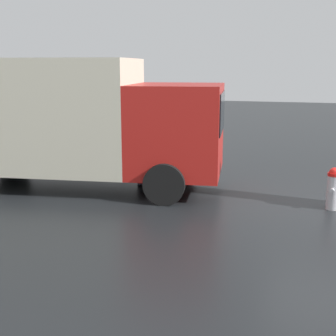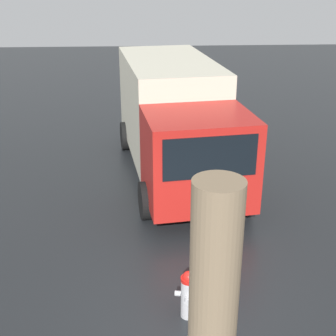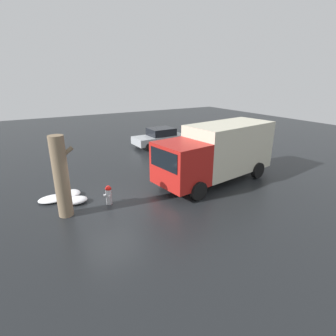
{
  "view_description": "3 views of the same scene",
  "coord_description": "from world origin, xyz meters",
  "px_view_note": "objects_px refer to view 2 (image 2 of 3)",
  "views": [
    {
      "loc": [
        0.64,
        9.89,
        2.91
      ],
      "look_at": [
        3.44,
        0.37,
        0.74
      ],
      "focal_mm": 50.0,
      "sensor_mm": 36.0,
      "label": 1
    },
    {
      "loc": [
        -6.29,
        0.71,
        5.43
      ],
      "look_at": [
        3.2,
        0.16,
        1.37
      ],
      "focal_mm": 50.0,
      "sensor_mm": 36.0,
      "label": 2
    },
    {
      "loc": [
        -3.12,
        -10.6,
        5.47
      ],
      "look_at": [
        3.39,
        0.5,
        0.98
      ],
      "focal_mm": 28.0,
      "sensor_mm": 36.0,
      "label": 3
    }
  ],
  "objects_px": {
    "fire_hydrant": "(189,294)",
    "delivery_truck": "(175,116)",
    "tree_trunk": "(213,309)",
    "pedestrian": "(205,162)"
  },
  "relations": [
    {
      "from": "fire_hydrant",
      "to": "delivery_truck",
      "type": "height_order",
      "value": "delivery_truck"
    },
    {
      "from": "fire_hydrant",
      "to": "tree_trunk",
      "type": "distance_m",
      "value": 2.25
    },
    {
      "from": "fire_hydrant",
      "to": "tree_trunk",
      "type": "xyz_separation_m",
      "value": [
        -1.87,
        -0.09,
        1.25
      ]
    },
    {
      "from": "fire_hydrant",
      "to": "pedestrian",
      "type": "height_order",
      "value": "pedestrian"
    },
    {
      "from": "tree_trunk",
      "to": "delivery_truck",
      "type": "height_order",
      "value": "tree_trunk"
    },
    {
      "from": "tree_trunk",
      "to": "delivery_truck",
      "type": "relative_size",
      "value": 0.47
    },
    {
      "from": "delivery_truck",
      "to": "tree_trunk",
      "type": "bearing_deg",
      "value": 81.86
    },
    {
      "from": "delivery_truck",
      "to": "pedestrian",
      "type": "distance_m",
      "value": 1.91
    },
    {
      "from": "tree_trunk",
      "to": "delivery_truck",
      "type": "xyz_separation_m",
      "value": [
        7.99,
        -0.11,
        -0.04
      ]
    },
    {
      "from": "delivery_truck",
      "to": "pedestrian",
      "type": "relative_size",
      "value": 4.15
    }
  ]
}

